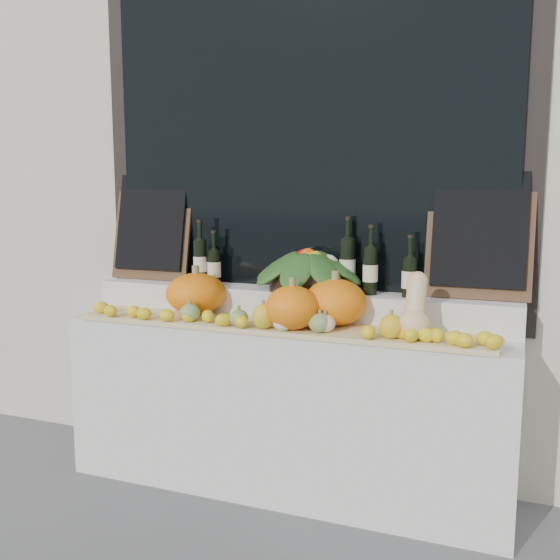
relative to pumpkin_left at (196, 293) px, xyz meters
The scene contains 18 objects.
storefront_facade 1.53m from the pumpkin_left, 56.40° to the left, with size 7.00×0.94×4.50m.
display_sill 0.76m from the pumpkin_left, ahead, with size 2.30×0.55×0.88m, color silver.
rear_tier 0.53m from the pumpkin_left, 19.92° to the left, with size 2.30×0.25×0.16m, color silver.
straw_bedding 0.52m from the pumpkin_left, 10.67° to the right, with size 2.10×0.32×0.03m, color tan.
pumpkin_left is the anchor object (origin of this frame).
pumpkin_right 0.77m from the pumpkin_left, ahead, with size 0.31×0.31×0.23m, color orange.
pumpkin_center 0.63m from the pumpkin_left, 15.14° to the right, with size 0.26×0.26×0.21m, color orange.
butternut_squash 1.19m from the pumpkin_left, ahead, with size 0.15×0.21×0.29m.
decorative_gourds 0.64m from the pumpkin_left, 17.68° to the right, with size 1.13×0.14×0.14m.
lemon_heap 0.54m from the pumpkin_left, 22.24° to the right, with size 2.20×0.16×0.06m, color yellow, non-canonical shape.
produce_bowl 0.61m from the pumpkin_left, 16.08° to the left, with size 0.62×0.62×0.23m.
wine_bottle_far_left 0.23m from the pumpkin_left, 110.05° to the left, with size 0.08×0.08×0.36m.
wine_bottle_near_left 0.22m from the pumpkin_left, 84.42° to the left, with size 0.08×0.08×0.30m.
wine_bottle_tall 0.82m from the pumpkin_left, 14.80° to the left, with size 0.08×0.08×0.39m.
wine_bottle_near_right 0.93m from the pumpkin_left, 10.00° to the left, with size 0.08×0.08×0.35m.
wine_bottle_far_right 1.12m from the pumpkin_left, ahead, with size 0.08×0.08×0.31m.
chalkboard_left 0.60m from the pumpkin_left, 149.91° to the left, with size 0.50×0.15×0.61m.
chalkboard_right 1.48m from the pumpkin_left, ahead, with size 0.50×0.15×0.61m.
Camera 1 is at (1.11, -1.41, 1.57)m, focal length 40.00 mm.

